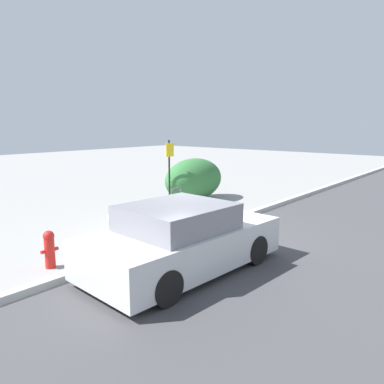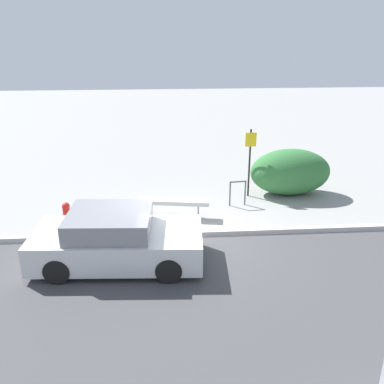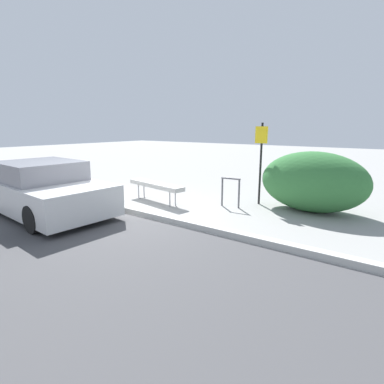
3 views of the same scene
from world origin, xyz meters
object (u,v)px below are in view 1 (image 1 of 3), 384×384
bench (146,213)px  bike_rack (176,197)px  fire_hydrant (49,248)px  parked_car_near (182,240)px  sign_post (169,167)px

bench → bike_rack: bearing=29.6°
fire_hydrant → bike_rack: bearing=13.9°
bench → fire_hydrant: bearing=-161.8°
fire_hydrant → parked_car_near: bearing=-52.8°
bench → sign_post: size_ratio=0.94×
bike_rack → sign_post: 1.28m
bench → sign_post: 3.14m
sign_post → bike_rack: bearing=-123.2°
bench → fire_hydrant: (-3.04, -0.49, -0.09)m
sign_post → bench: bearing=-149.0°
bench → bike_rack: size_ratio=2.63×
sign_post → fire_hydrant: size_ratio=3.01×
sign_post → parked_car_near: (-4.03, -4.14, -0.76)m
sign_post → parked_car_near: bearing=-134.3°
sign_post → parked_car_near: size_ratio=0.56×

